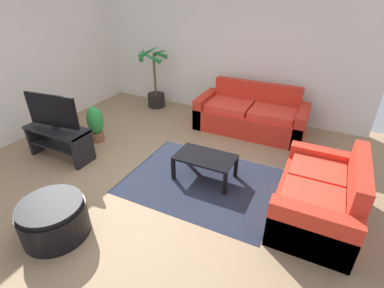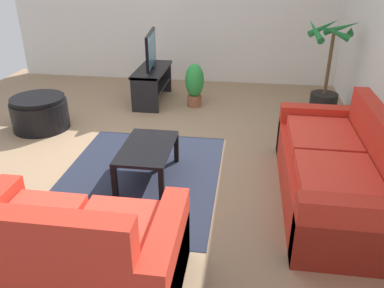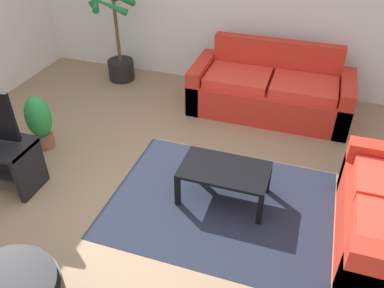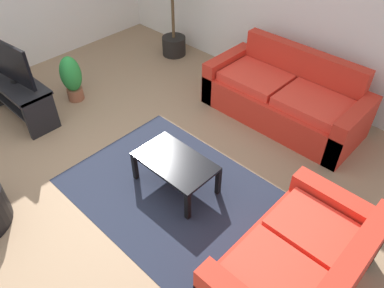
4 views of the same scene
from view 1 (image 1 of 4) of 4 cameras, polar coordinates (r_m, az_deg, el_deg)
name	(u,v)px [view 1 (image 1 of 4)]	position (r m, az deg, el deg)	size (l,w,h in m)	color
ground_plane	(153,179)	(4.41, -7.83, -7.00)	(6.60, 6.60, 0.00)	#937556
wall_back	(226,51)	(6.37, 6.90, 17.90)	(6.00, 0.06, 2.70)	silver
couch_main	(250,116)	(5.80, 11.60, 5.44)	(2.10, 0.90, 0.90)	red
couch_loveseat	(319,198)	(3.90, 23.96, -9.77)	(0.90, 1.51, 0.90)	red
tv_stand	(59,138)	(5.23, -25.00, 1.02)	(1.10, 0.45, 0.55)	black
tv	(52,111)	(5.04, -26.14, 5.97)	(0.94, 0.15, 0.57)	black
coffee_table	(205,159)	(4.23, 2.63, -3.08)	(0.87, 0.52, 0.38)	black
area_rug	(202,181)	(4.34, 1.99, -7.33)	(2.20, 1.70, 0.01)	#1E2333
potted_palm	(155,86)	(6.87, -7.42, 11.45)	(0.73, 0.76, 1.39)	black
potted_plant_small	(96,123)	(5.54, -18.69, 3.97)	(0.29, 0.29, 0.68)	brown
ottoman	(54,219)	(3.77, -25.85, -13.31)	(0.76, 0.76, 0.45)	black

